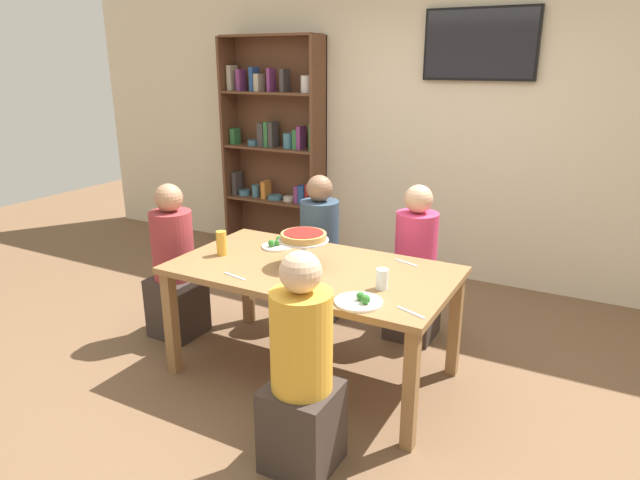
% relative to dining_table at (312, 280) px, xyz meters
% --- Properties ---
extents(ground_plane, '(12.00, 12.00, 0.00)m').
position_rel_dining_table_xyz_m(ground_plane, '(0.00, 0.00, -0.66)').
color(ground_plane, brown).
extents(rear_partition, '(8.00, 0.12, 2.80)m').
position_rel_dining_table_xyz_m(rear_partition, '(0.00, 2.20, 0.74)').
color(rear_partition, beige).
rests_on(rear_partition, ground_plane).
extents(dining_table, '(1.74, 0.96, 0.74)m').
position_rel_dining_table_xyz_m(dining_table, '(0.00, 0.00, 0.00)').
color(dining_table, olive).
rests_on(dining_table, ground_plane).
extents(bookshelf, '(1.13, 0.30, 2.21)m').
position_rel_dining_table_xyz_m(bookshelf, '(-1.57, 2.02, 0.47)').
color(bookshelf, brown).
rests_on(bookshelf, ground_plane).
extents(television, '(0.94, 0.05, 0.58)m').
position_rel_dining_table_xyz_m(television, '(0.43, 2.11, 1.44)').
color(television, black).
extents(diner_near_right, '(0.34, 0.34, 1.15)m').
position_rel_dining_table_xyz_m(diner_near_right, '(0.38, -0.79, -0.17)').
color(diner_near_right, '#382D28').
rests_on(diner_near_right, ground_plane).
extents(diner_far_left, '(0.34, 0.34, 1.15)m').
position_rel_dining_table_xyz_m(diner_far_left, '(-0.37, 0.78, -0.17)').
color(diner_far_left, '#382D28').
rests_on(diner_far_left, ground_plane).
extents(diner_head_west, '(0.34, 0.34, 1.15)m').
position_rel_dining_table_xyz_m(diner_head_west, '(-1.16, 0.01, -0.17)').
color(diner_head_west, '#382D28').
rests_on(diner_head_west, ground_plane).
extents(diner_far_right, '(0.34, 0.34, 1.15)m').
position_rel_dining_table_xyz_m(diner_far_right, '(0.40, 0.81, -0.17)').
color(diner_far_right, '#382D28').
rests_on(diner_far_right, ground_plane).
extents(deep_dish_pizza_stand, '(0.31, 0.31, 0.22)m').
position_rel_dining_table_xyz_m(deep_dish_pizza_stand, '(-0.06, 0.00, 0.26)').
color(deep_dish_pizza_stand, silver).
rests_on(deep_dish_pizza_stand, dining_table).
extents(salad_plate_near_diner, '(0.26, 0.26, 0.06)m').
position_rel_dining_table_xyz_m(salad_plate_near_diner, '(0.48, -0.35, 0.10)').
color(salad_plate_near_diner, white).
rests_on(salad_plate_near_diner, dining_table).
extents(salad_plate_far_diner, '(0.21, 0.21, 0.07)m').
position_rel_dining_table_xyz_m(salad_plate_far_diner, '(-0.40, 0.23, 0.10)').
color(salad_plate_far_diner, white).
rests_on(salad_plate_far_diner, dining_table).
extents(beer_glass_amber_tall, '(0.07, 0.07, 0.16)m').
position_rel_dining_table_xyz_m(beer_glass_amber_tall, '(-0.64, -0.08, 0.16)').
color(beer_glass_amber_tall, gold).
rests_on(beer_glass_amber_tall, dining_table).
extents(water_glass_clear_near, '(0.07, 0.07, 0.12)m').
position_rel_dining_table_xyz_m(water_glass_clear_near, '(0.51, -0.11, 0.14)').
color(water_glass_clear_near, white).
rests_on(water_glass_clear_near, dining_table).
extents(cutlery_fork_near, '(0.18, 0.05, 0.00)m').
position_rel_dining_table_xyz_m(cutlery_fork_near, '(-0.33, -0.36, 0.09)').
color(cutlery_fork_near, silver).
rests_on(cutlery_fork_near, dining_table).
extents(cutlery_knife_near, '(0.17, 0.08, 0.00)m').
position_rel_dining_table_xyz_m(cutlery_knife_near, '(0.76, -0.34, 0.09)').
color(cutlery_knife_near, silver).
rests_on(cutlery_knife_near, dining_table).
extents(cutlery_fork_far, '(0.18, 0.07, 0.00)m').
position_rel_dining_table_xyz_m(cutlery_fork_far, '(0.49, 0.35, 0.09)').
color(cutlery_fork_far, silver).
rests_on(cutlery_fork_far, dining_table).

